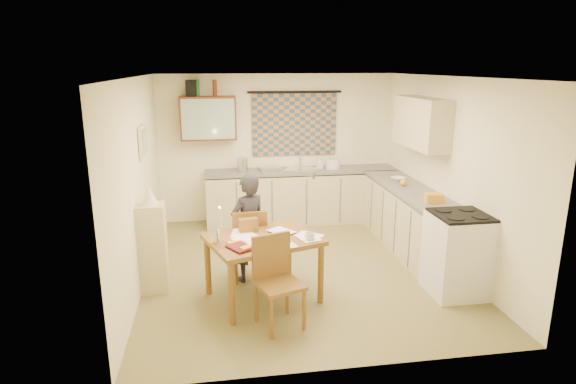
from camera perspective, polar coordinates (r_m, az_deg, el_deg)
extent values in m
cube|color=olive|center=(6.55, 1.40, -9.02)|extent=(4.00, 4.50, 0.02)
cube|color=white|center=(5.99, 1.56, 13.59)|extent=(4.00, 4.50, 0.02)
cube|color=#FAF5C9|center=(8.34, -1.32, 5.25)|extent=(4.00, 0.02, 2.50)
cube|color=#FAF5C9|center=(4.04, 7.27, -5.43)|extent=(4.00, 0.02, 2.50)
cube|color=#FAF5C9|center=(6.13, -17.36, 1.03)|extent=(0.02, 4.50, 2.50)
cube|color=#FAF5C9|center=(6.80, 18.39, 2.28)|extent=(0.02, 4.50, 2.50)
cube|color=#2D4C6B|center=(8.29, 0.77, 7.98)|extent=(1.45, 0.03, 1.05)
cylinder|color=black|center=(8.22, 0.81, 11.78)|extent=(1.60, 0.04, 0.04)
cube|color=#5A240F|center=(8.02, -9.44, 8.63)|extent=(0.90, 0.34, 0.70)
cube|color=#99B2A5|center=(7.85, -9.44, 8.50)|extent=(0.84, 0.02, 0.64)
cube|color=tan|center=(7.12, 15.48, 7.94)|extent=(0.34, 1.30, 0.70)
cube|color=beige|center=(6.42, -16.82, 5.79)|extent=(0.04, 0.50, 0.40)
cube|color=beige|center=(6.42, -16.60, 5.81)|extent=(0.01, 0.42, 0.32)
cube|color=tan|center=(8.29, 1.82, -0.63)|extent=(3.30, 0.60, 0.86)
cube|color=#595754|center=(8.17, 1.84, 2.54)|extent=(3.30, 0.62, 0.04)
cube|color=tan|center=(7.06, 14.85, -3.91)|extent=(0.60, 2.95, 0.86)
cube|color=#595754|center=(6.93, 15.10, -0.22)|extent=(0.62, 2.95, 0.04)
cube|color=white|center=(6.03, 19.45, -7.06)|extent=(0.64, 0.64, 0.96)
cube|color=black|center=(5.87, 19.87, -2.59)|extent=(0.61, 0.61, 0.03)
cube|color=silver|center=(8.17, 1.68, 2.40)|extent=(0.69, 0.64, 0.10)
cylinder|color=silver|center=(8.31, 1.49, 3.88)|extent=(0.04, 0.04, 0.28)
cube|color=silver|center=(8.08, -2.21, 2.75)|extent=(0.41, 0.37, 0.06)
cylinder|color=silver|center=(8.02, -5.42, 3.27)|extent=(0.23, 0.23, 0.24)
cylinder|color=white|center=(8.26, 5.35, 3.33)|extent=(0.31, 0.31, 0.16)
imported|color=white|center=(8.25, 3.79, 3.48)|extent=(0.15, 0.15, 0.20)
imported|color=white|center=(7.58, 12.90, 1.54)|extent=(0.33, 0.33, 0.05)
cube|color=gold|center=(6.48, 16.90, -0.67)|extent=(0.24, 0.19, 0.12)
sphere|color=gold|center=(7.25, 13.53, 1.10)|extent=(0.10, 0.10, 0.10)
cube|color=black|center=(7.99, -11.37, 11.98)|extent=(0.18, 0.22, 0.26)
cylinder|color=#195926|center=(7.98, -10.72, 12.01)|extent=(0.07, 0.07, 0.26)
cylinder|color=#5A240F|center=(7.98, -8.68, 12.09)|extent=(0.09, 0.09, 0.26)
cube|color=brown|center=(5.48, -3.00, -5.64)|extent=(1.42, 1.24, 0.05)
cube|color=brown|center=(6.12, -4.69, -6.18)|extent=(0.44, 0.44, 0.04)
cube|color=brown|center=(5.85, -4.52, -4.55)|extent=(0.42, 0.06, 0.46)
cube|color=brown|center=(5.01, -0.99, -10.97)|extent=(0.55, 0.55, 0.04)
cube|color=brown|center=(5.06, -2.01, -7.50)|extent=(0.42, 0.18, 0.47)
imported|color=black|center=(6.00, -4.71, -4.25)|extent=(0.79, 0.77, 1.37)
cube|color=tan|center=(5.95, -15.71, -6.43)|extent=(0.32, 0.30, 1.08)
cone|color=beige|center=(5.75, -16.16, -0.37)|extent=(0.20, 0.20, 0.22)
cube|color=brown|center=(5.64, -4.73, -3.92)|extent=(0.23, 0.14, 0.16)
imported|color=white|center=(5.38, 2.62, -5.27)|extent=(0.18, 0.18, 0.09)
imported|color=maroon|center=(5.11, -6.67, -6.82)|extent=(0.46, 0.47, 0.03)
imported|color=gold|center=(5.21, -6.84, -6.41)|extent=(0.32, 0.36, 0.02)
cube|color=gold|center=(5.11, -5.01, -6.70)|extent=(0.14, 0.13, 0.04)
cube|color=black|center=(5.29, -0.32, -5.99)|extent=(0.13, 0.05, 0.02)
cylinder|color=silver|center=(5.31, -8.46, -5.14)|extent=(0.07, 0.07, 0.18)
cylinder|color=white|center=(5.26, -8.03, -3.03)|extent=(0.03, 0.03, 0.22)
sphere|color=#FFCC66|center=(5.20, -8.13, -1.83)|extent=(0.02, 0.02, 0.02)
cube|color=white|center=(5.33, -4.83, -5.99)|extent=(0.25, 0.33, 0.00)
cube|color=white|center=(5.50, -4.60, -5.29)|extent=(0.33, 0.36, 0.00)
cube|color=white|center=(5.61, -5.61, -4.87)|extent=(0.26, 0.33, 0.00)
cube|color=white|center=(5.44, 2.38, -5.42)|extent=(0.29, 0.35, 0.00)
cube|color=white|center=(5.51, 2.51, -5.17)|extent=(0.36, 0.35, 0.00)
cube|color=white|center=(5.37, -5.05, -5.74)|extent=(0.33, 0.36, 0.00)
cube|color=white|center=(5.25, -0.45, -6.16)|extent=(0.28, 0.34, 0.00)
cube|color=white|center=(5.23, -2.06, -6.23)|extent=(0.29, 0.35, 0.00)
cube|color=white|center=(5.27, -4.43, -6.07)|extent=(0.36, 0.35, 0.00)
cube|color=white|center=(5.23, -1.82, -6.18)|extent=(0.29, 0.35, 0.00)
cube|color=white|center=(5.36, -2.84, -5.66)|extent=(0.27, 0.33, 0.00)
cube|color=white|center=(5.61, -0.78, -4.65)|extent=(0.35, 0.36, 0.00)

